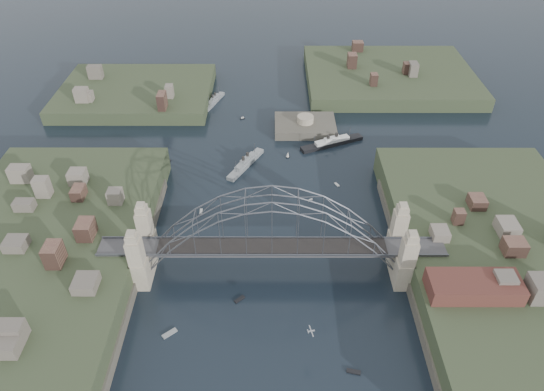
{
  "coord_description": "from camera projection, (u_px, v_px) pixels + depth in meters",
  "views": [
    {
      "loc": [
        0.13,
        -84.52,
        90.62
      ],
      "look_at": [
        0.0,
        18.0,
        10.0
      ],
      "focal_mm": 32.01,
      "sensor_mm": 36.0,
      "label": 1
    }
  ],
  "objects": [
    {
      "name": "headland_nw",
      "position": [
        137.0,
        97.0,
        196.87
      ],
      "size": [
        60.0,
        45.0,
        9.0
      ],
      "primitive_type": "cube",
      "color": "#334026",
      "rests_on": "ground"
    },
    {
      "name": "small_boat_f",
      "position": [
        288.0,
        155.0,
        162.28
      ],
      "size": [
        1.58,
        1.59,
        2.38
      ],
      "color": "white",
      "rests_on": "ground"
    },
    {
      "name": "small_boat_j",
      "position": [
        170.0,
        333.0,
        107.4
      ],
      "size": [
        3.39,
        3.06,
        0.45
      ],
      "color": "white",
      "rests_on": "ground"
    },
    {
      "name": "small_boat_c",
      "position": [
        239.0,
        299.0,
        114.97
      ],
      "size": [
        2.64,
        2.53,
        0.45
      ],
      "color": "white",
      "rests_on": "ground"
    },
    {
      "name": "shore_east",
      "position": [
        501.0,
        265.0,
        121.18
      ],
      "size": [
        50.5,
        90.0,
        12.0
      ],
      "color": "#334026",
      "rests_on": "ground"
    },
    {
      "name": "naval_cruiser_far",
      "position": [
        214.0,
        101.0,
        193.37
      ],
      "size": [
        7.23,
        15.42,
        5.26
      ],
      "color": "#909698",
      "rests_on": "ground"
    },
    {
      "name": "bridge",
      "position": [
        272.0,
        235.0,
        114.83
      ],
      "size": [
        84.0,
        13.8,
        24.6
      ],
      "color": "#464548",
      "rests_on": "ground"
    },
    {
      "name": "ocean_liner",
      "position": [
        332.0,
        143.0,
        168.62
      ],
      "size": [
        22.58,
        12.26,
        5.71
      ],
      "color": "black",
      "rests_on": "ground"
    },
    {
      "name": "aeroplane",
      "position": [
        310.0,
        331.0,
        98.81
      ],
      "size": [
        1.61,
        2.87,
        0.42
      ],
      "color": "#A9ACB1"
    },
    {
      "name": "small_boat_h",
      "position": [
        243.0,
        118.0,
        183.36
      ],
      "size": [
        1.85,
        1.33,
        1.43
      ],
      "color": "white",
      "rests_on": "ground"
    },
    {
      "name": "naval_cruiser_near",
      "position": [
        246.0,
        164.0,
        158.45
      ],
      "size": [
        11.53,
        18.36,
        5.84
      ],
      "color": "#909698",
      "rests_on": "ground"
    },
    {
      "name": "small_boat_e",
      "position": [
        165.0,
        160.0,
        161.04
      ],
      "size": [
        3.76,
        1.75,
        1.43
      ],
      "color": "white",
      "rests_on": "ground"
    },
    {
      "name": "ground",
      "position": [
        272.0,
        270.0,
        122.45
      ],
      "size": [
        500.0,
        500.0,
        0.0
      ],
      "primitive_type": "plane",
      "color": "black",
      "rests_on": "ground"
    },
    {
      "name": "fort_island",
      "position": [
        305.0,
        130.0,
        177.67
      ],
      "size": [
        22.0,
        16.0,
        9.4
      ],
      "color": "#4C483C",
      "rests_on": "ground"
    },
    {
      "name": "small_boat_b",
      "position": [
        310.0,
        200.0,
        144.59
      ],
      "size": [
        1.6,
        1.37,
        0.45
      ],
      "color": "white",
      "rests_on": "ground"
    },
    {
      "name": "wharf_shed",
      "position": [
        474.0,
        287.0,
        105.22
      ],
      "size": [
        20.0,
        8.0,
        4.0
      ],
      "primitive_type": "cube",
      "color": "#592D26",
      "rests_on": "shore_east"
    },
    {
      "name": "finger_pier",
      "position": [
        460.0,
        369.0,
        99.97
      ],
      "size": [
        4.0,
        22.0,
        1.4
      ],
      "primitive_type": "cube",
      "color": "#464548",
      "rests_on": "ground"
    },
    {
      "name": "small_boat_a",
      "position": [
        201.0,
        212.0,
        140.41
      ],
      "size": [
        0.84,
        2.3,
        0.45
      ],
      "color": "white",
      "rests_on": "ground"
    },
    {
      "name": "small_boat_d",
      "position": [
        337.0,
        185.0,
        150.62
      ],
      "size": [
        1.61,
        2.07,
        0.45
      ],
      "color": "white",
      "rests_on": "ground"
    },
    {
      "name": "small_boat_g",
      "position": [
        354.0,
        372.0,
        100.03
      ],
      "size": [
        3.07,
        1.6,
        0.45
      ],
      "color": "white",
      "rests_on": "ground"
    },
    {
      "name": "small_boat_i",
      "position": [
        393.0,
        241.0,
        130.56
      ],
      "size": [
        1.51,
        2.29,
        0.45
      ],
      "color": "white",
      "rests_on": "ground"
    },
    {
      "name": "shore_west",
      "position": [
        43.0,
        265.0,
        121.29
      ],
      "size": [
        50.5,
        90.0,
        12.0
      ],
      "color": "#334026",
      "rests_on": "ground"
    },
    {
      "name": "headland_ne",
      "position": [
        388.0,
        80.0,
        208.41
      ],
      "size": [
        70.0,
        55.0,
        9.5
      ],
      "primitive_type": "cube",
      "color": "#334026",
      "rests_on": "ground"
    }
  ]
}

